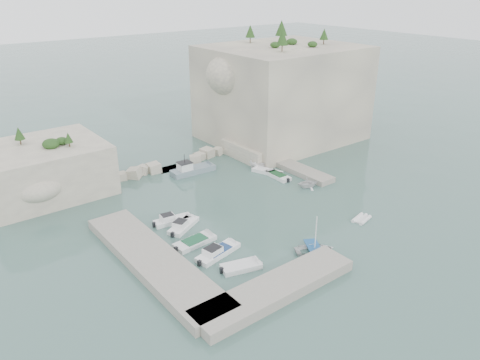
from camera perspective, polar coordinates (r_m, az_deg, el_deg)
ground at (r=60.36m, az=3.50°, el=-4.41°), size 400.00×400.00×0.00m
cliff_east at (r=88.09m, az=5.14°, el=10.48°), size 26.00×22.00×17.00m
cliff_terrace at (r=80.15m, az=2.09°, el=3.83°), size 8.00×10.00×2.50m
outcrop_west at (r=71.08m, az=-22.72°, el=1.26°), size 16.00×14.00×7.00m
quay_west at (r=51.14m, az=-10.45°, el=-9.69°), size 5.00×24.00×1.10m
quay_south at (r=46.51m, az=4.35°, el=-13.08°), size 18.00×4.00×1.10m
ledge_east at (r=75.22m, az=6.27°, el=1.66°), size 3.00×16.00×0.80m
breakwater at (r=75.96m, az=-8.02°, el=2.03°), size 28.00×3.00×1.40m
motorboat_a at (r=59.37m, az=-8.15°, el=-5.13°), size 5.44×2.31×1.40m
motorboat_b at (r=58.01m, az=-6.88°, el=-5.79°), size 5.52×4.02×1.40m
motorboat_c at (r=54.57m, az=-5.52°, el=-7.75°), size 5.68×2.46×0.70m
motorboat_d at (r=52.46m, az=-2.68°, el=-9.06°), size 6.39×3.05×1.40m
motorboat_e at (r=50.14m, az=0.14°, el=-10.75°), size 4.96×3.07×0.70m
rowboat at (r=53.46m, az=9.06°, el=-8.68°), size 5.40×4.91×0.92m
inflatable_dinghy at (r=61.21m, az=14.56°, el=-4.77°), size 3.13×2.02×0.44m
tender_east_a at (r=69.03m, az=8.22°, el=-0.88°), size 4.00×3.75×1.70m
tender_east_b at (r=71.88m, az=4.63°, el=0.32°), size 1.82×5.00×0.70m
tender_east_c at (r=73.41m, az=3.33°, el=0.86°), size 3.37×5.52×0.70m
tender_east_d at (r=75.44m, az=2.65°, el=1.52°), size 4.21×3.30×1.54m
work_boat at (r=73.77m, az=-5.74°, el=0.90°), size 7.88×2.71×2.20m
rowboat_mast at (r=52.16m, az=9.24°, el=-6.30°), size 0.10×0.10×4.20m
vegetation at (r=84.12m, az=2.00°, el=16.47°), size 53.48×13.88×13.40m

